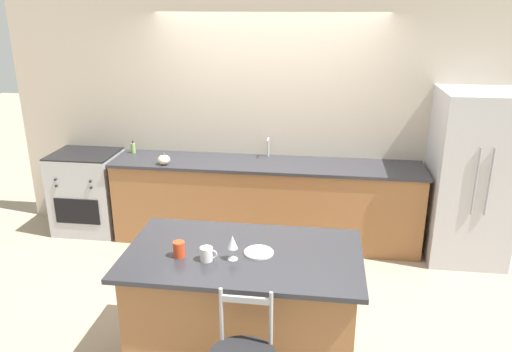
{
  "coord_description": "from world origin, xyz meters",
  "views": [
    {
      "loc": [
        0.61,
        -4.8,
        2.6
      ],
      "look_at": [
        0.04,
        -0.67,
        1.14
      ],
      "focal_mm": 35.0,
      "sensor_mm": 36.0,
      "label": 1
    }
  ],
  "objects_px": {
    "refrigerator": "(470,177)",
    "tumbler_cup": "(179,249)",
    "pumpkin_decoration": "(164,160)",
    "oven_range": "(88,192)",
    "coffee_mug": "(207,254)",
    "dinner_plate": "(259,252)",
    "soap_bottle": "(133,148)",
    "wine_glass": "(232,243)"
  },
  "relations": [
    {
      "from": "refrigerator",
      "to": "wine_glass",
      "type": "distance_m",
      "value": 3.0
    },
    {
      "from": "oven_range",
      "to": "pumpkin_decoration",
      "type": "bearing_deg",
      "value": -12.06
    },
    {
      "from": "dinner_plate",
      "to": "oven_range",
      "type": "bearing_deg",
      "value": 137.79
    },
    {
      "from": "pumpkin_decoration",
      "to": "tumbler_cup",
      "type": "bearing_deg",
      "value": -69.49
    },
    {
      "from": "wine_glass",
      "to": "tumbler_cup",
      "type": "height_order",
      "value": "wine_glass"
    },
    {
      "from": "dinner_plate",
      "to": "soap_bottle",
      "type": "bearing_deg",
      "value": 128.25
    },
    {
      "from": "refrigerator",
      "to": "oven_range",
      "type": "bearing_deg",
      "value": 179.0
    },
    {
      "from": "coffee_mug",
      "to": "soap_bottle",
      "type": "distance_m",
      "value": 2.79
    },
    {
      "from": "tumbler_cup",
      "to": "pumpkin_decoration",
      "type": "relative_size",
      "value": 0.83
    },
    {
      "from": "oven_range",
      "to": "coffee_mug",
      "type": "xyz_separation_m",
      "value": [
        1.98,
        -2.24,
        0.51
      ]
    },
    {
      "from": "coffee_mug",
      "to": "oven_range",
      "type": "bearing_deg",
      "value": 131.37
    },
    {
      "from": "pumpkin_decoration",
      "to": "wine_glass",
      "type": "bearing_deg",
      "value": -60.59
    },
    {
      "from": "refrigerator",
      "to": "tumbler_cup",
      "type": "height_order",
      "value": "refrigerator"
    },
    {
      "from": "wine_glass",
      "to": "coffee_mug",
      "type": "relative_size",
      "value": 1.49
    },
    {
      "from": "refrigerator",
      "to": "dinner_plate",
      "type": "bearing_deg",
      "value": -133.74
    },
    {
      "from": "soap_bottle",
      "to": "tumbler_cup",
      "type": "bearing_deg",
      "value": -62.45
    },
    {
      "from": "oven_range",
      "to": "refrigerator",
      "type": "bearing_deg",
      "value": -1.0
    },
    {
      "from": "dinner_plate",
      "to": "pumpkin_decoration",
      "type": "relative_size",
      "value": 1.57
    },
    {
      "from": "refrigerator",
      "to": "coffee_mug",
      "type": "xyz_separation_m",
      "value": [
        -2.27,
        -2.17,
        0.1
      ]
    },
    {
      "from": "dinner_plate",
      "to": "tumbler_cup",
      "type": "distance_m",
      "value": 0.55
    },
    {
      "from": "oven_range",
      "to": "wine_glass",
      "type": "xyz_separation_m",
      "value": [
        2.15,
        -2.21,
        0.59
      ]
    },
    {
      "from": "refrigerator",
      "to": "tumbler_cup",
      "type": "distance_m",
      "value": 3.27
    },
    {
      "from": "refrigerator",
      "to": "oven_range",
      "type": "relative_size",
      "value": 1.87
    },
    {
      "from": "tumbler_cup",
      "to": "soap_bottle",
      "type": "height_order",
      "value": "soap_bottle"
    },
    {
      "from": "wine_glass",
      "to": "soap_bottle",
      "type": "height_order",
      "value": "wine_glass"
    },
    {
      "from": "oven_range",
      "to": "coffee_mug",
      "type": "relative_size",
      "value": 8.01
    },
    {
      "from": "coffee_mug",
      "to": "tumbler_cup",
      "type": "distance_m",
      "value": 0.2
    },
    {
      "from": "wine_glass",
      "to": "pumpkin_decoration",
      "type": "xyz_separation_m",
      "value": [
        -1.12,
        1.99,
        -0.08
      ]
    },
    {
      "from": "refrigerator",
      "to": "coffee_mug",
      "type": "distance_m",
      "value": 3.14
    },
    {
      "from": "pumpkin_decoration",
      "to": "dinner_plate",
      "type": "bearing_deg",
      "value": -55.63
    },
    {
      "from": "oven_range",
      "to": "wine_glass",
      "type": "distance_m",
      "value": 3.13
    },
    {
      "from": "oven_range",
      "to": "tumbler_cup",
      "type": "xyz_separation_m",
      "value": [
        1.77,
        -2.22,
        0.52
      ]
    },
    {
      "from": "dinner_plate",
      "to": "soap_bottle",
      "type": "xyz_separation_m",
      "value": [
        -1.77,
        2.25,
        0.04
      ]
    },
    {
      "from": "oven_range",
      "to": "dinner_plate",
      "type": "relative_size",
      "value": 4.57
    },
    {
      "from": "refrigerator",
      "to": "coffee_mug",
      "type": "bearing_deg",
      "value": -136.31
    },
    {
      "from": "refrigerator",
      "to": "wine_glass",
      "type": "xyz_separation_m",
      "value": [
        -2.1,
        -2.13,
        0.17
      ]
    },
    {
      "from": "wine_glass",
      "to": "pumpkin_decoration",
      "type": "height_order",
      "value": "wine_glass"
    },
    {
      "from": "tumbler_cup",
      "to": "pumpkin_decoration",
      "type": "bearing_deg",
      "value": 110.51
    },
    {
      "from": "soap_bottle",
      "to": "dinner_plate",
      "type": "bearing_deg",
      "value": -51.75
    },
    {
      "from": "coffee_mug",
      "to": "pumpkin_decoration",
      "type": "relative_size",
      "value": 0.89
    },
    {
      "from": "wine_glass",
      "to": "pumpkin_decoration",
      "type": "distance_m",
      "value": 2.28
    },
    {
      "from": "dinner_plate",
      "to": "coffee_mug",
      "type": "relative_size",
      "value": 1.75
    }
  ]
}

